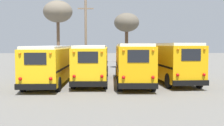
{
  "coord_description": "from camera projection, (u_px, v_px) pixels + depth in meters",
  "views": [
    {
      "loc": [
        -0.67,
        -22.92,
        3.14
      ],
      "look_at": [
        0.0,
        0.15,
        1.62
      ],
      "focal_mm": 45.0,
      "sensor_mm": 36.0,
      "label": 1
    }
  ],
  "objects": [
    {
      "name": "school_bus_1",
      "position": [
        93.0,
        62.0,
        23.62
      ],
      "size": [
        2.72,
        10.59,
        3.07
      ],
      "color": "yellow",
      "rests_on": "ground"
    },
    {
      "name": "fence_line",
      "position": [
        110.0,
        65.0,
        29.9
      ],
      "size": [
        17.78,
        0.06,
        1.42
      ],
      "color": "#939399",
      "rests_on": "ground"
    },
    {
      "name": "school_bus_3",
      "position": [
        169.0,
        61.0,
        23.87
      ],
      "size": [
        3.08,
        10.54,
        3.25
      ],
      "color": "#E5A00C",
      "rests_on": "ground"
    },
    {
      "name": "school_bus_0",
      "position": [
        51.0,
        63.0,
        22.35
      ],
      "size": [
        2.68,
        10.31,
        3.02
      ],
      "color": "yellow",
      "rests_on": "ground"
    },
    {
      "name": "utility_pole",
      "position": [
        86.0,
        35.0,
        31.81
      ],
      "size": [
        1.8,
        0.28,
        8.17
      ],
      "color": "#75604C",
      "rests_on": "ground"
    },
    {
      "name": "bare_tree_1",
      "position": [
        58.0,
        12.0,
        38.35
      ],
      "size": [
        3.98,
        3.98,
        9.13
      ],
      "color": "brown",
      "rests_on": "ground"
    },
    {
      "name": "school_bus_2",
      "position": [
        132.0,
        62.0,
        22.56
      ],
      "size": [
        2.81,
        10.38,
        3.21
      ],
      "color": "#E5A00C",
      "rests_on": "ground"
    },
    {
      "name": "ground_plane",
      "position": [
        112.0,
        83.0,
        23.08
      ],
      "size": [
        160.0,
        160.0,
        0.0
      ],
      "primitive_type": "plane",
      "color": "#66635E"
    },
    {
      "name": "bare_tree_0",
      "position": [
        127.0,
        23.0,
        36.28
      ],
      "size": [
        3.25,
        3.25,
        7.21
      ],
      "color": "brown",
      "rests_on": "ground"
    }
  ]
}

